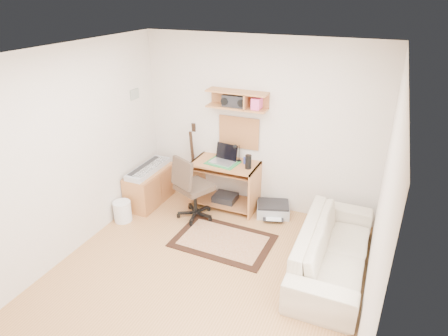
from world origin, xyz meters
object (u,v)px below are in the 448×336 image
at_px(sofa, 334,242).
at_px(task_chair, 195,187).
at_px(printer, 273,210).
at_px(cabinet, 150,186).
at_px(desk, 225,185).

bearing_deg(sofa, task_chair, 78.52).
bearing_deg(printer, cabinet, 173.87).
bearing_deg(sofa, cabinet, 79.45).
relative_size(task_chair, sofa, 0.51).
bearing_deg(printer, task_chair, -171.34).
relative_size(desk, printer, 2.07).
distance_m(cabinet, printer, 1.98).
distance_m(task_chair, printer, 1.25).
xyz_separation_m(desk, task_chair, (-0.29, -0.47, 0.13)).
height_order(cabinet, sofa, sofa).
xyz_separation_m(cabinet, printer, (1.94, 0.39, -0.19)).
distance_m(printer, sofa, 1.43).
height_order(cabinet, printer, cabinet).
bearing_deg(desk, printer, 3.50).
bearing_deg(task_chair, sofa, 13.29).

